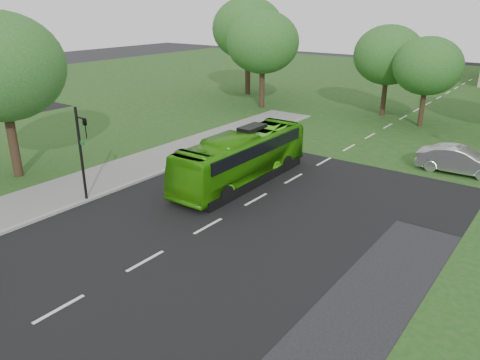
{
  "coord_description": "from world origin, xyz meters",
  "views": [
    {
      "loc": [
        13.1,
        -13.17,
        9.94
      ],
      "look_at": [
        0.03,
        4.51,
        1.6
      ],
      "focal_mm": 35.0,
      "sensor_mm": 36.0,
      "label": 1
    }
  ],
  "objects_px": {
    "tree_park_b": "(388,55)",
    "tree_park_c": "(428,66)",
    "traffic_light": "(82,148)",
    "tree_park_f": "(248,29)",
    "sedan": "(460,160)",
    "tree_park_a": "(263,42)",
    "bus": "(242,157)",
    "tree_side_near": "(0,67)"
  },
  "relations": [
    {
      "from": "traffic_light",
      "to": "tree_side_near",
      "type": "bearing_deg",
      "value": -162.19
    },
    {
      "from": "tree_park_c",
      "to": "sedan",
      "type": "height_order",
      "value": "tree_park_c"
    },
    {
      "from": "tree_park_b",
      "to": "tree_park_c",
      "type": "height_order",
      "value": "tree_park_b"
    },
    {
      "from": "tree_park_c",
      "to": "tree_park_f",
      "type": "relative_size",
      "value": 0.7
    },
    {
      "from": "tree_park_b",
      "to": "sedan",
      "type": "xyz_separation_m",
      "value": [
        9.66,
        -12.73,
        -4.7
      ]
    },
    {
      "from": "bus",
      "to": "sedan",
      "type": "relative_size",
      "value": 2.11
    },
    {
      "from": "tree_park_a",
      "to": "tree_side_near",
      "type": "height_order",
      "value": "tree_side_near"
    },
    {
      "from": "bus",
      "to": "sedan",
      "type": "xyz_separation_m",
      "value": [
        10.03,
        9.15,
        -0.65
      ]
    },
    {
      "from": "bus",
      "to": "tree_park_a",
      "type": "bearing_deg",
      "value": 119.82
    },
    {
      "from": "tree_park_c",
      "to": "tree_park_b",
      "type": "bearing_deg",
      "value": 153.56
    },
    {
      "from": "traffic_light",
      "to": "sedan",
      "type": "bearing_deg",
      "value": 65.58
    },
    {
      "from": "tree_park_a",
      "to": "sedan",
      "type": "distance_m",
      "value": 23.37
    },
    {
      "from": "traffic_light",
      "to": "tree_park_b",
      "type": "bearing_deg",
      "value": 97.45
    },
    {
      "from": "tree_park_f",
      "to": "bus",
      "type": "distance_m",
      "value": 29.15
    },
    {
      "from": "tree_park_b",
      "to": "tree_park_c",
      "type": "relative_size",
      "value": 1.1
    },
    {
      "from": "tree_park_f",
      "to": "tree_park_b",
      "type": "bearing_deg",
      "value": -5.26
    },
    {
      "from": "tree_park_c",
      "to": "tree_park_f",
      "type": "height_order",
      "value": "tree_park_f"
    },
    {
      "from": "tree_park_a",
      "to": "bus",
      "type": "relative_size",
      "value": 0.89
    },
    {
      "from": "tree_park_b",
      "to": "sedan",
      "type": "height_order",
      "value": "tree_park_b"
    },
    {
      "from": "tree_park_c",
      "to": "tree_side_near",
      "type": "distance_m",
      "value": 31.66
    },
    {
      "from": "sedan",
      "to": "tree_park_f",
      "type": "bearing_deg",
      "value": 58.51
    },
    {
      "from": "tree_park_c",
      "to": "traffic_light",
      "type": "xyz_separation_m",
      "value": [
        -9.21,
        -27.23,
        -2.06
      ]
    },
    {
      "from": "tree_park_c",
      "to": "tree_park_f",
      "type": "distance_m",
      "value": 21.23
    },
    {
      "from": "tree_park_b",
      "to": "traffic_light",
      "type": "distance_m",
      "value": 29.81
    },
    {
      "from": "bus",
      "to": "traffic_light",
      "type": "bearing_deg",
      "value": -123.75
    },
    {
      "from": "tree_park_c",
      "to": "tree_park_f",
      "type": "bearing_deg",
      "value": 170.25
    },
    {
      "from": "sedan",
      "to": "tree_park_a",
      "type": "bearing_deg",
      "value": 63.58
    },
    {
      "from": "tree_park_c",
      "to": "traffic_light",
      "type": "height_order",
      "value": "tree_park_c"
    },
    {
      "from": "tree_park_f",
      "to": "tree_park_c",
      "type": "bearing_deg",
      "value": -9.75
    },
    {
      "from": "tree_park_c",
      "to": "sedan",
      "type": "xyz_separation_m",
      "value": [
        5.56,
        -10.7,
        -4.23
      ]
    },
    {
      "from": "tree_park_f",
      "to": "sedan",
      "type": "xyz_separation_m",
      "value": [
        26.38,
        -14.27,
        -6.42
      ]
    },
    {
      "from": "tree_park_a",
      "to": "tree_park_b",
      "type": "xyz_separation_m",
      "value": [
        11.19,
        3.74,
        -0.84
      ]
    },
    {
      "from": "tree_park_c",
      "to": "bus",
      "type": "relative_size",
      "value": 0.71
    },
    {
      "from": "tree_park_c",
      "to": "bus",
      "type": "height_order",
      "value": "tree_park_c"
    },
    {
      "from": "tree_park_a",
      "to": "tree_park_f",
      "type": "distance_m",
      "value": 7.69
    },
    {
      "from": "tree_park_a",
      "to": "traffic_light",
      "type": "bearing_deg",
      "value": -76.61
    },
    {
      "from": "tree_side_near",
      "to": "traffic_light",
      "type": "height_order",
      "value": "tree_side_near"
    },
    {
      "from": "tree_side_near",
      "to": "bus",
      "type": "relative_size",
      "value": 0.91
    },
    {
      "from": "bus",
      "to": "tree_park_f",
      "type": "bearing_deg",
      "value": 123.93
    },
    {
      "from": "tree_park_a",
      "to": "sedan",
      "type": "bearing_deg",
      "value": -23.34
    },
    {
      "from": "tree_park_b",
      "to": "traffic_light",
      "type": "xyz_separation_m",
      "value": [
        -5.11,
        -29.26,
        -2.53
      ]
    },
    {
      "from": "tree_park_f",
      "to": "tree_side_near",
      "type": "height_order",
      "value": "tree_park_f"
    }
  ]
}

